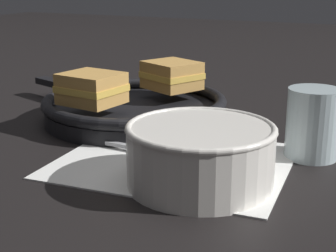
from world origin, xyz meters
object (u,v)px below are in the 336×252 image
sandwich_near_right (172,75)px  sandwich_near_left (92,88)px  spoon (189,158)px  soup_bowl (200,151)px  skillet (134,108)px  drinking_glass (313,124)px

sandwich_near_right → sandwich_near_left: bearing=-112.0°
spoon → sandwich_near_left: sandwich_near_left is taller
soup_bowl → sandwich_near_right: size_ratio=1.53×
soup_bowl → skillet: size_ratio=0.41×
skillet → sandwich_near_left: 0.09m
soup_bowl → sandwich_near_left: 0.26m
spoon → drinking_glass: 0.17m
skillet → sandwich_near_right: sandwich_near_right is taller
sandwich_near_left → sandwich_near_right: same height
skillet → sandwich_near_right: bearing=66.4°
skillet → sandwich_near_left: (-0.03, -0.07, 0.04)m
sandwich_near_left → skillet: bearing=69.5°
soup_bowl → skillet: 0.28m
sandwich_near_left → sandwich_near_right: (0.06, 0.15, 0.00)m
spoon → sandwich_near_left: (-0.19, 0.07, 0.06)m
spoon → drinking_glass: bearing=37.7°
skillet → drinking_glass: bearing=-9.2°
soup_bowl → drinking_glass: bearing=58.6°
spoon → sandwich_near_right: bearing=123.4°
skillet → drinking_glass: 0.30m
sandwich_near_left → sandwich_near_right: bearing=68.0°
spoon → skillet: bearing=141.1°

